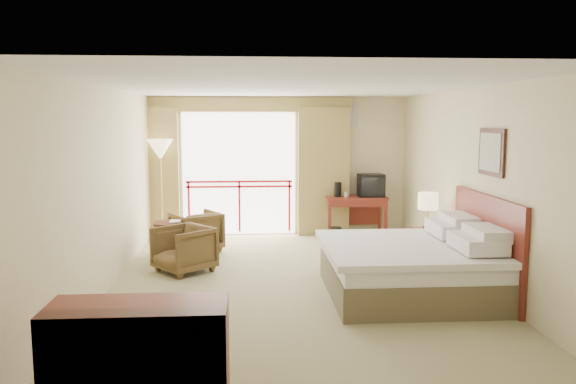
{
  "coord_description": "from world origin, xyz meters",
  "views": [
    {
      "loc": [
        -0.6,
        -7.53,
        2.26
      ],
      "look_at": [
        -0.05,
        0.4,
        1.23
      ],
      "focal_mm": 35.0,
      "sensor_mm": 36.0,
      "label": 1
    }
  ],
  "objects": [
    {
      "name": "floor",
      "position": [
        0.0,
        0.0,
        0.0
      ],
      "size": [
        7.0,
        7.0,
        0.0
      ],
      "primitive_type": "plane",
      "color": "#979064",
      "rests_on": "ground"
    },
    {
      "name": "ceiling",
      "position": [
        0.0,
        0.0,
        2.7
      ],
      "size": [
        7.0,
        7.0,
        0.0
      ],
      "primitive_type": "plane",
      "rotation": [
        3.14,
        0.0,
        0.0
      ],
      "color": "white",
      "rests_on": "wall_back"
    },
    {
      "name": "wall_back",
      "position": [
        0.0,
        3.5,
        1.35
      ],
      "size": [
        5.0,
        0.0,
        5.0
      ],
      "primitive_type": "plane",
      "rotation": [
        1.57,
        0.0,
        0.0
      ],
      "color": "beige",
      "rests_on": "ground"
    },
    {
      "name": "wall_front",
      "position": [
        0.0,
        -3.5,
        1.35
      ],
      "size": [
        5.0,
        0.0,
        5.0
      ],
      "primitive_type": "plane",
      "rotation": [
        -1.57,
        0.0,
        0.0
      ],
      "color": "beige",
      "rests_on": "ground"
    },
    {
      "name": "wall_left",
      "position": [
        -2.5,
        0.0,
        1.35
      ],
      "size": [
        0.0,
        7.0,
        7.0
      ],
      "primitive_type": "plane",
      "rotation": [
        1.57,
        0.0,
        1.57
      ],
      "color": "beige",
      "rests_on": "ground"
    },
    {
      "name": "wall_right",
      "position": [
        2.5,
        0.0,
        1.35
      ],
      "size": [
        0.0,
        7.0,
        7.0
      ],
      "primitive_type": "plane",
      "rotation": [
        1.57,
        0.0,
        -1.57
      ],
      "color": "beige",
      "rests_on": "ground"
    },
    {
      "name": "balcony_door",
      "position": [
        -0.8,
        3.48,
        1.2
      ],
      "size": [
        2.4,
        0.0,
        2.4
      ],
      "primitive_type": "plane",
      "rotation": [
        1.57,
        0.0,
        0.0
      ],
      "color": "white",
      "rests_on": "wall_back"
    },
    {
      "name": "balcony_railing",
      "position": [
        -0.8,
        3.46,
        0.81
      ],
      "size": [
        2.09,
        0.03,
        1.02
      ],
      "color": "#B00F1D",
      "rests_on": "wall_back"
    },
    {
      "name": "curtain_left",
      "position": [
        -2.45,
        3.35,
        1.25
      ],
      "size": [
        1.0,
        0.26,
        2.5
      ],
      "primitive_type": "cube",
      "color": "olive",
      "rests_on": "wall_back"
    },
    {
      "name": "curtain_right",
      "position": [
        0.85,
        3.35,
        1.25
      ],
      "size": [
        1.0,
        0.26,
        2.5
      ],
      "primitive_type": "cube",
      "color": "olive",
      "rests_on": "wall_back"
    },
    {
      "name": "valance",
      "position": [
        -0.8,
        3.38,
        2.55
      ],
      "size": [
        4.4,
        0.22,
        0.28
      ],
      "primitive_type": "cube",
      "color": "olive",
      "rests_on": "wall_back"
    },
    {
      "name": "hvac_vent",
      "position": [
        1.3,
        3.47,
        2.35
      ],
      "size": [
        0.5,
        0.04,
        0.5
      ],
      "primitive_type": "cube",
      "color": "silver",
      "rests_on": "wall_back"
    },
    {
      "name": "bed",
      "position": [
        1.5,
        -0.6,
        0.38
      ],
      "size": [
        2.13,
        2.06,
        0.97
      ],
      "color": "brown",
      "rests_on": "floor"
    },
    {
      "name": "headboard",
      "position": [
        2.46,
        -0.6,
        0.65
      ],
      "size": [
        0.06,
        2.1,
        1.3
      ],
      "primitive_type": "cube",
      "color": "maroon",
      "rests_on": "wall_right"
    },
    {
      "name": "framed_art",
      "position": [
        2.47,
        -0.6,
        1.85
      ],
      "size": [
        0.04,
        0.72,
        0.6
      ],
      "color": "black",
      "rests_on": "wall_right"
    },
    {
      "name": "nightstand",
      "position": [
        2.16,
        0.83,
        0.28
      ],
      "size": [
        0.4,
        0.48,
        0.57
      ],
      "primitive_type": "cube",
      "rotation": [
        0.0,
        0.0,
        0.01
      ],
      "color": "maroon",
      "rests_on": "floor"
    },
    {
      "name": "table_lamp",
      "position": [
        2.16,
        0.88,
        1.0
      ],
      "size": [
        0.31,
        0.31,
        0.55
      ],
      "rotation": [
        0.0,
        0.0,
        0.02
      ],
      "color": "tan",
      "rests_on": "nightstand"
    },
    {
      "name": "phone",
      "position": [
        2.11,
        0.68,
        0.6
      ],
      "size": [
        0.19,
        0.17,
        0.07
      ],
      "primitive_type": "cube",
      "rotation": [
        0.0,
        0.0,
        -0.35
      ],
      "color": "black",
      "rests_on": "nightstand"
    },
    {
      "name": "desk",
      "position": [
        1.46,
        3.2,
        0.6
      ],
      "size": [
        1.19,
        0.57,
        0.78
      ],
      "rotation": [
        0.0,
        0.0,
        -0.03
      ],
      "color": "maroon",
      "rests_on": "floor"
    },
    {
      "name": "tv",
      "position": [
        1.76,
        3.14,
        0.99
      ],
      "size": [
        0.48,
        0.39,
        0.44
      ],
      "rotation": [
        0.0,
        0.0,
        0.26
      ],
      "color": "black",
      "rests_on": "desk"
    },
    {
      "name": "coffee_maker",
      "position": [
        1.11,
        3.15,
        0.91
      ],
      "size": [
        0.14,
        0.14,
        0.29
      ],
      "primitive_type": "cylinder",
      "rotation": [
        0.0,
        0.0,
        0.04
      ],
      "color": "black",
      "rests_on": "desk"
    },
    {
      "name": "cup",
      "position": [
        1.26,
        3.1,
        0.82
      ],
      "size": [
        0.08,
        0.08,
        0.1
      ],
      "primitive_type": "cylinder",
      "rotation": [
        0.0,
        0.0,
        -0.12
      ],
      "color": "white",
      "rests_on": "desk"
    },
    {
      "name": "wastebasket",
      "position": [
        0.98,
        2.57,
        0.14
      ],
      "size": [
        0.26,
        0.26,
        0.28
      ],
      "primitive_type": "cylinder",
      "rotation": [
        0.0,
        0.0,
        0.17
      ],
      "color": "black",
      "rests_on": "floor"
    },
    {
      "name": "armchair_far",
      "position": [
        -1.53,
        2.05,
        0.0
      ],
      "size": [
        1.02,
        1.03,
        0.69
      ],
      "primitive_type": "imported",
      "rotation": [
        0.0,
        0.0,
        -2.61
      ],
      "color": "#4C381F",
      "rests_on": "floor"
    },
    {
      "name": "armchair_near",
      "position": [
        -1.58,
        0.73,
        0.0
      ],
      "size": [
        1.05,
        1.05,
        0.69
      ],
      "primitive_type": "imported",
      "rotation": [
        0.0,
        0.0,
        -0.86
      ],
      "color": "#4C381F",
      "rests_on": "floor"
    },
    {
      "name": "side_table",
      "position": [
        -1.9,
        1.6,
        0.41
      ],
      "size": [
        0.54,
        0.54,
        0.59
      ],
      "rotation": [
        0.0,
        0.0,
        -0.36
      ],
      "color": "black",
      "rests_on": "floor"
    },
    {
      "name": "book",
      "position": [
        -1.9,
        1.6,
        0.6
      ],
      "size": [
        0.19,
        0.25,
        0.02
      ],
      "primitive_type": "imported",
      "rotation": [
        0.0,
        0.0,
        -0.01
      ],
      "color": "white",
      "rests_on": "side_table"
    },
    {
      "name": "floor_lamp",
      "position": [
        -2.25,
        3.04,
        1.64
      ],
      "size": [
        0.48,
        0.48,
        1.9
      ],
      "rotation": [
        0.0,
        0.0,
        -0.36
      ],
      "color": "tan",
      "rests_on": "floor"
    },
    {
      "name": "dresser",
      "position": [
        -1.44,
        -3.43,
        0.45
      ],
      "size": [
        1.34,
        0.57,
        0.89
      ],
      "rotation": [
        0.0,
        0.0,
        0.02
      ],
      "color": "maroon",
      "rests_on": "floor"
    }
  ]
}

